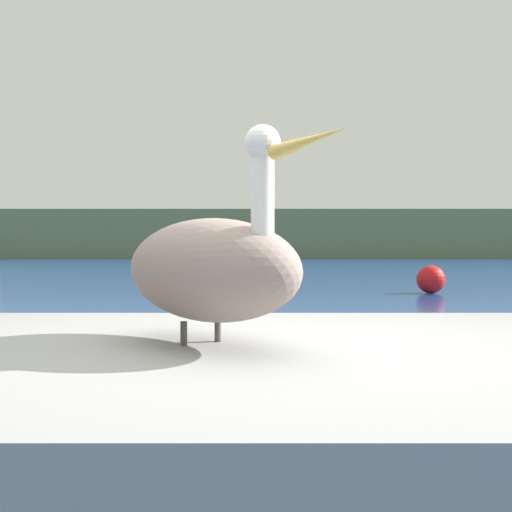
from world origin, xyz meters
name	(u,v)px	position (x,y,z in m)	size (l,w,h in m)	color
hillside_backdrop	(259,235)	(0.00, 71.60, 2.93)	(140.00, 11.15, 5.87)	#6B7A51
pier_dock	(210,427)	(-0.29, 0.05, 0.36)	(3.88, 2.59, 0.72)	gray
pelican	(211,267)	(-0.28, 0.04, 1.06)	(1.07, 1.26, 0.90)	gray
fishing_boat_teal	(247,254)	(-0.87, 39.43, 0.82)	(5.56, 3.20, 4.18)	teal
mooring_buoy	(433,279)	(4.42, 12.59, 0.36)	(0.72, 0.72, 0.72)	red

